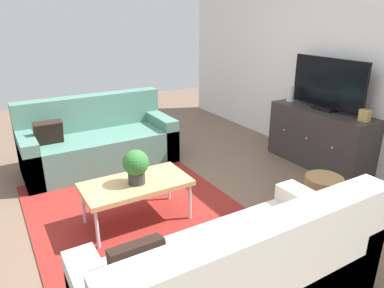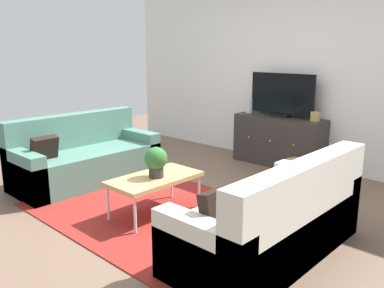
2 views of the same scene
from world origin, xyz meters
name	(u,v)px [view 1 (image 1 of 2)]	position (x,y,z in m)	size (l,w,h in m)	color
ground_plane	(155,212)	(0.00, 0.00, 0.00)	(10.00, 10.00, 0.00)	brown
wall_back	(346,55)	(0.00, 2.55, 1.35)	(6.40, 0.12, 2.70)	white
area_rug	(140,216)	(0.00, -0.15, 0.01)	(2.50, 1.90, 0.01)	maroon
couch_left_side	(98,143)	(-1.43, -0.10, 0.28)	(0.81, 1.81, 0.85)	#4C7A6B
couch_right_side	(238,285)	(1.43, -0.10, 0.28)	(0.81, 1.81, 0.85)	beige
coffee_table	(136,185)	(0.07, -0.20, 0.38)	(0.50, 0.95, 0.41)	tan
potted_plant	(136,165)	(0.09, -0.20, 0.58)	(0.23, 0.23, 0.31)	#2D2D2D
tv_console	(319,138)	(0.01, 2.27, 0.36)	(1.33, 0.47, 0.72)	#332D2B
flat_screen_tv	(328,84)	(0.01, 2.29, 1.03)	(1.00, 0.16, 0.62)	black
glass_vase	(291,93)	(-0.54, 2.27, 0.83)	(0.11, 0.11, 0.22)	silver
mantel_clock	(365,115)	(0.55, 2.27, 0.78)	(0.11, 0.07, 0.13)	tan
wicker_basket	(322,198)	(0.88, 1.30, 0.21)	(0.34, 0.34, 0.42)	#9E7547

